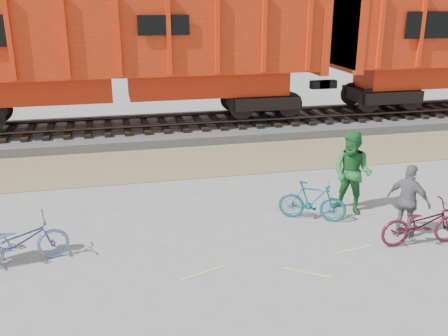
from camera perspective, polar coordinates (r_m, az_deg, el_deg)
The scene contains 10 objects.
ground at distance 9.98m, azimuth 2.55°, elevation -8.93°, with size 120.00×120.00×0.00m, color #9E9E99.
gravel_strip at distance 14.94m, azimuth -2.97°, elevation 0.79°, with size 120.00×3.00×0.02m, color tan.
ballast_bed at distance 18.22m, azimuth -4.87°, elevation 4.56°, with size 120.00×4.00×0.30m, color slate.
track at distance 18.15m, azimuth -4.90°, elevation 5.55°, with size 120.00×2.60×0.24m.
hopper_car_center at distance 17.58m, azimuth -12.05°, elevation 13.16°, with size 14.00×3.13×4.65m.
bicycle_blue at distance 9.89m, azimuth -22.33°, elevation -7.77°, with size 0.60×1.73×0.91m, color #637BB9.
bicycle_teal at distance 11.08m, azimuth 10.05°, elevation -3.74°, with size 0.42×1.47×0.88m, color #146578.
bicycle_maroon at distance 10.60m, azimuth 21.72°, elevation -5.92°, with size 0.60×1.71×0.90m, color #551727.
person_man at distance 11.48m, azimuth 14.43°, elevation -0.56°, with size 0.92×0.72×1.89m, color #237030.
person_woman at distance 10.72m, azimuth 20.31°, elevation -3.57°, with size 0.90×0.38×1.54m, color slate.
Camera 1 is at (-2.37, -8.50, 4.67)m, focal length 40.00 mm.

